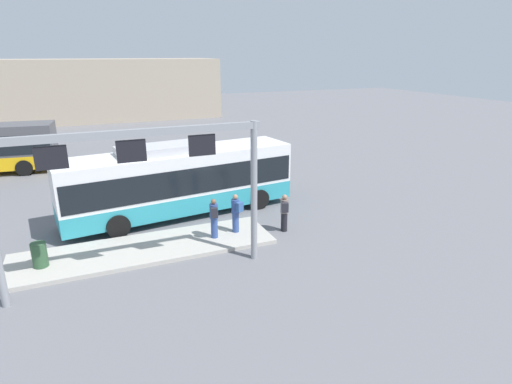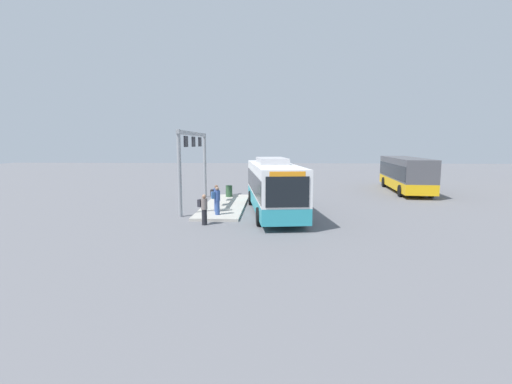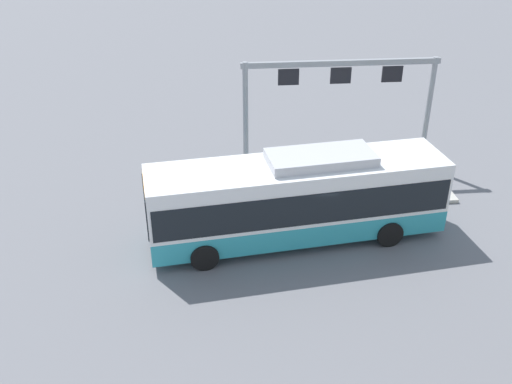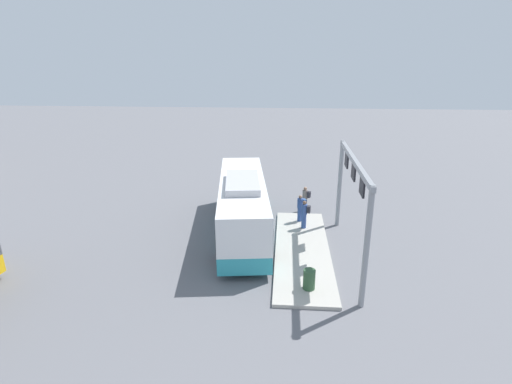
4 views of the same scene
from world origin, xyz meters
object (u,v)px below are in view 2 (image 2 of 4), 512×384
object	(u,v)px
person_boarding	(204,209)
trash_bin	(229,191)
person_waiting_near	(217,200)
person_waiting_mid	(216,197)
bus_background_left	(405,172)
bus_main	(273,185)

from	to	relation	value
person_boarding	trash_bin	bearing A→B (deg)	109.51
person_waiting_near	trash_bin	size ratio (longest dim) A/B	1.86
person_waiting_mid	bus_background_left	bearing A→B (deg)	50.22
trash_bin	bus_main	bearing A→B (deg)	30.67
bus_background_left	person_waiting_near	distance (m)	20.01
person_waiting_near	person_waiting_mid	distance (m)	1.05
bus_background_left	bus_main	bearing A→B (deg)	-41.45
bus_background_left	person_waiting_near	world-z (taller)	bus_background_left
bus_background_left	trash_bin	size ratio (longest dim) A/B	12.47
person_waiting_mid	person_waiting_near	bearing A→B (deg)	-64.95
bus_main	person_waiting_near	xyz separation A→B (m)	(1.57, -3.34, -0.76)
person_boarding	person_waiting_mid	distance (m)	3.11
person_waiting_near	trash_bin	distance (m)	7.48
bus_main	bus_background_left	xyz separation A→B (m)	(-11.10, 12.13, -0.03)
person_waiting_near	bus_main	bearing A→B (deg)	1.89
person_waiting_near	person_boarding	bearing A→B (deg)	-124.03
bus_main	person_waiting_mid	world-z (taller)	bus_main
bus_background_left	person_waiting_near	bearing A→B (deg)	-44.58
person_waiting_mid	trash_bin	bearing A→B (deg)	103.13
bus_main	person_boarding	size ratio (longest dim) A/B	6.64
bus_main	bus_background_left	distance (m)	16.44
person_boarding	trash_bin	size ratio (longest dim) A/B	1.86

